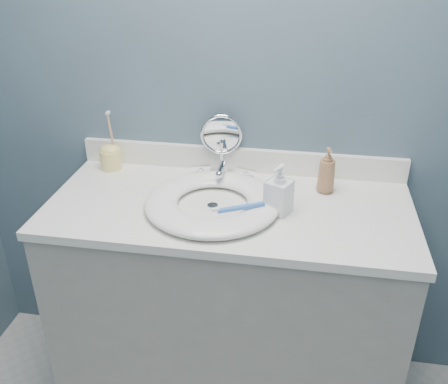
% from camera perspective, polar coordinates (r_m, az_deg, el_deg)
% --- Properties ---
extents(back_wall, '(2.20, 0.02, 2.40)m').
position_cam_1_polar(back_wall, '(1.80, 2.04, 11.87)').
color(back_wall, slate).
rests_on(back_wall, ground).
extents(vanity_cabinet, '(1.20, 0.55, 0.85)m').
position_cam_1_polar(vanity_cabinet, '(1.94, 0.51, -13.19)').
color(vanity_cabinet, '#A4A096').
rests_on(vanity_cabinet, ground).
extents(countertop, '(1.22, 0.57, 0.03)m').
position_cam_1_polar(countertop, '(1.68, 0.57, -1.82)').
color(countertop, white).
rests_on(countertop, vanity_cabinet).
extents(backsplash, '(1.22, 0.02, 0.09)m').
position_cam_1_polar(backsplash, '(1.88, 1.85, 3.71)').
color(backsplash, white).
rests_on(backsplash, countertop).
extents(basin, '(0.45, 0.45, 0.04)m').
position_cam_1_polar(basin, '(1.64, -1.31, -1.16)').
color(basin, white).
rests_on(basin, countertop).
extents(drain, '(0.04, 0.04, 0.01)m').
position_cam_1_polar(drain, '(1.65, -1.31, -1.61)').
color(drain, silver).
rests_on(drain, countertop).
extents(faucet, '(0.25, 0.13, 0.07)m').
position_cam_1_polar(faucet, '(1.81, -0.15, 2.08)').
color(faucet, silver).
rests_on(faucet, countertop).
extents(makeup_mirror, '(0.16, 0.09, 0.23)m').
position_cam_1_polar(makeup_mirror, '(1.84, -0.30, 5.84)').
color(makeup_mirror, silver).
rests_on(makeup_mirror, countertop).
extents(soap_bottle_amber, '(0.08, 0.08, 0.16)m').
position_cam_1_polar(soap_bottle_amber, '(1.75, 11.67, 2.44)').
color(soap_bottle_amber, '#956643').
rests_on(soap_bottle_amber, countertop).
extents(soap_bottle_clear, '(0.10, 0.10, 0.17)m').
position_cam_1_polar(soap_bottle_clear, '(1.60, 6.31, 0.33)').
color(soap_bottle_clear, white).
rests_on(soap_bottle_clear, countertop).
extents(toothbrush_holder, '(0.08, 0.08, 0.23)m').
position_cam_1_polar(toothbrush_holder, '(1.95, -12.84, 4.07)').
color(toothbrush_holder, '#F6DE7B').
rests_on(toothbrush_holder, countertop).
extents(toothbrush_lying, '(0.16, 0.09, 0.02)m').
position_cam_1_polar(toothbrush_lying, '(1.56, 1.74, -1.83)').
color(toothbrush_lying, '#386EC7').
rests_on(toothbrush_lying, basin).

